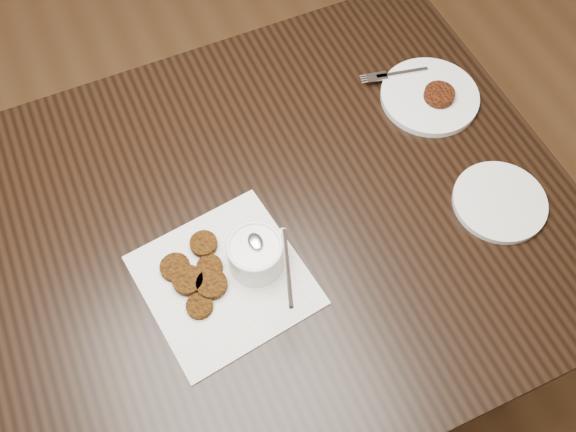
# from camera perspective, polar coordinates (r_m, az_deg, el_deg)

# --- Properties ---
(floor) EXTENTS (4.00, 4.00, 0.00)m
(floor) POSITION_cam_1_polar(r_m,az_deg,el_deg) (1.90, -4.28, -13.40)
(floor) COLOR #54351D
(floor) RESTS_ON ground
(table) EXTENTS (1.51, 0.97, 0.75)m
(table) POSITION_cam_1_polar(r_m,az_deg,el_deg) (1.55, -6.74, -9.19)
(table) COLOR black
(table) RESTS_ON floor
(napkin) EXTENTS (0.32, 0.32, 0.00)m
(napkin) POSITION_cam_1_polar(r_m,az_deg,el_deg) (1.17, -5.80, -5.79)
(napkin) COLOR white
(napkin) RESTS_ON table
(sauce_ramekin) EXTENTS (0.18, 0.18, 0.14)m
(sauce_ramekin) POSITION_cam_1_polar(r_m,az_deg,el_deg) (1.12, -3.05, -2.71)
(sauce_ramekin) COLOR white
(sauce_ramekin) RESTS_ON napkin
(patty_cluster) EXTENTS (0.24, 0.24, 0.02)m
(patty_cluster) POSITION_cam_1_polar(r_m,az_deg,el_deg) (1.17, -8.15, -5.30)
(patty_cluster) COLOR #66380D
(patty_cluster) RESTS_ON napkin
(plate_with_patty) EXTENTS (0.25, 0.25, 0.03)m
(plate_with_patty) POSITION_cam_1_polar(r_m,az_deg,el_deg) (1.42, 12.79, 10.75)
(plate_with_patty) COLOR silver
(plate_with_patty) RESTS_ON table
(plate_empty) EXTENTS (0.24, 0.24, 0.01)m
(plate_empty) POSITION_cam_1_polar(r_m,az_deg,el_deg) (1.31, 18.66, 1.24)
(plate_empty) COLOR silver
(plate_empty) RESTS_ON table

